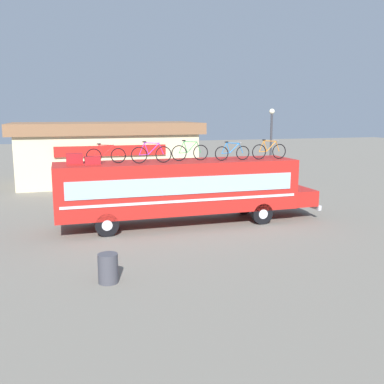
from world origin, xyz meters
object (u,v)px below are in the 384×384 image
at_px(rooftop_bicycle_1, 106,155).
at_px(rooftop_bicycle_3, 190,152).
at_px(luggage_bag_2, 93,160).
at_px(bus, 183,187).
at_px(rooftop_bicycle_4, 232,152).
at_px(rooftop_bicycle_5, 269,151).
at_px(street_lamp, 271,143).
at_px(trash_bin, 108,268).
at_px(rooftop_bicycle_2, 151,154).
at_px(luggage_bag_1, 74,158).

distance_m(rooftop_bicycle_1, rooftop_bicycle_3, 3.86).
height_order(luggage_bag_2, rooftop_bicycle_3, rooftop_bicycle_3).
distance_m(bus, rooftop_bicycle_4, 2.83).
relative_size(rooftop_bicycle_5, street_lamp, 0.33).
bearing_deg(street_lamp, rooftop_bicycle_1, -153.22).
relative_size(rooftop_bicycle_4, trash_bin, 1.87).
bearing_deg(bus, rooftop_bicycle_3, 4.46).
xyz_separation_m(rooftop_bicycle_4, street_lamp, (4.95, 5.81, -0.05)).
distance_m(luggage_bag_2, trash_bin, 6.87).
distance_m(rooftop_bicycle_2, street_lamp, 10.55).
xyz_separation_m(rooftop_bicycle_1, rooftop_bicycle_4, (5.80, -0.38, -0.00)).
distance_m(rooftop_bicycle_4, trash_bin, 9.24).
height_order(rooftop_bicycle_1, rooftop_bicycle_4, rooftop_bicycle_1).
relative_size(rooftop_bicycle_1, trash_bin, 1.87).
distance_m(trash_bin, street_lamp, 16.62).
relative_size(rooftop_bicycle_5, trash_bin, 1.93).
bearing_deg(rooftop_bicycle_1, street_lamp, 26.78).
bearing_deg(rooftop_bicycle_2, rooftop_bicycle_5, -0.02).
bearing_deg(luggage_bag_1, street_lamp, 22.76).
height_order(rooftop_bicycle_5, street_lamp, street_lamp).
xyz_separation_m(luggage_bag_1, trash_bin, (0.66, -6.66, -2.77)).
bearing_deg(trash_bin, rooftop_bicycle_2, 66.16).
distance_m(bus, rooftop_bicycle_3, 1.66).
bearing_deg(bus, trash_bin, -123.33).
distance_m(rooftop_bicycle_3, rooftop_bicycle_5, 3.87).
xyz_separation_m(luggage_bag_2, street_lamp, (11.33, 5.43, 0.15)).
xyz_separation_m(luggage_bag_1, rooftop_bicycle_5, (9.03, -0.75, 0.17)).
relative_size(bus, rooftop_bicycle_4, 7.26).
relative_size(luggage_bag_1, rooftop_bicycle_3, 0.40).
xyz_separation_m(rooftop_bicycle_5, street_lamp, (3.05, 5.81, -0.07)).
height_order(bus, luggage_bag_1, luggage_bag_1).
relative_size(rooftop_bicycle_4, street_lamp, 0.32).
bearing_deg(rooftop_bicycle_3, luggage_bag_2, -179.09).
distance_m(bus, street_lamp, 9.16).
bearing_deg(rooftop_bicycle_1, rooftop_bicycle_2, -11.23).
height_order(luggage_bag_2, rooftop_bicycle_2, rooftop_bicycle_2).
height_order(bus, rooftop_bicycle_1, rooftop_bicycle_1).
relative_size(luggage_bag_1, rooftop_bicycle_2, 0.39).
bearing_deg(rooftop_bicycle_2, rooftop_bicycle_4, 0.03).
relative_size(rooftop_bicycle_2, rooftop_bicycle_5, 1.03).
relative_size(luggage_bag_2, rooftop_bicycle_1, 0.39).
xyz_separation_m(luggage_bag_1, street_lamp, (12.08, 5.07, 0.10)).
bearing_deg(luggage_bag_1, rooftop_bicycle_1, -15.03).
distance_m(rooftop_bicycle_1, trash_bin, 6.98).
distance_m(luggage_bag_2, rooftop_bicycle_2, 2.57).
bearing_deg(rooftop_bicycle_3, street_lamp, 37.86).
bearing_deg(trash_bin, rooftop_bicycle_4, 42.46).
bearing_deg(rooftop_bicycle_4, rooftop_bicycle_1, 176.21).
xyz_separation_m(luggage_bag_1, luggage_bag_2, (0.75, -0.36, -0.06)).
distance_m(rooftop_bicycle_2, rooftop_bicycle_4, 3.85).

